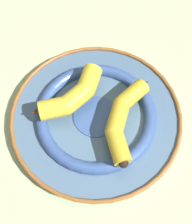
{
  "coord_description": "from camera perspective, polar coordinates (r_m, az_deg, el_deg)",
  "views": [
    {
      "loc": [
        -0.07,
        0.3,
        0.59
      ],
      "look_at": [
        -0.01,
        0.03,
        0.04
      ],
      "focal_mm": 50.0,
      "sensor_mm": 36.0,
      "label": 1
    }
  ],
  "objects": [
    {
      "name": "ground_plane",
      "position": [
        0.66,
        -0.39,
        0.75
      ],
      "size": [
        2.8,
        2.8,
        0.0
      ],
      "primitive_type": "plane",
      "color": "#B2C693"
    },
    {
      "name": "decorative_bowl",
      "position": [
        0.63,
        0.0,
        -0.92
      ],
      "size": [
        0.35,
        0.35,
        0.04
      ],
      "color": "slate",
      "rests_on": "ground_plane"
    },
    {
      "name": "banana_a",
      "position": [
        0.59,
        4.98,
        -0.98
      ],
      "size": [
        0.07,
        0.2,
        0.03
      ],
      "rotation": [
        0.0,
        0.0,
        1.51
      ],
      "color": "gold",
      "rests_on": "decorative_bowl"
    },
    {
      "name": "banana_b",
      "position": [
        0.61,
        -4.43,
        2.87
      ],
      "size": [
        0.12,
        0.15,
        0.04
      ],
      "rotation": [
        0.0,
        0.0,
        -2.17
      ],
      "color": "yellow",
      "rests_on": "decorative_bowl"
    }
  ]
}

